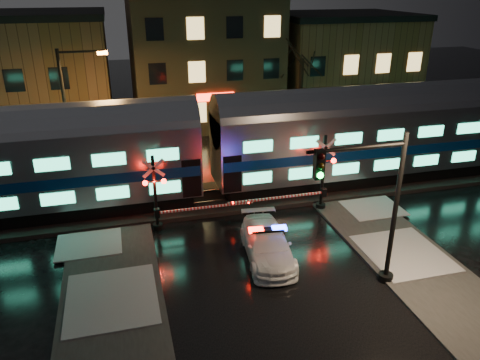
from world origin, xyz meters
name	(u,v)px	position (x,y,z in m)	size (l,w,h in m)	color
ground	(250,242)	(0.00, 0.00, 0.00)	(120.00, 120.00, 0.00)	black
ballast	(226,197)	(0.00, 5.00, 0.12)	(90.00, 4.20, 0.24)	black
sidewalk_left	(113,354)	(-6.50, -6.00, 0.06)	(4.00, 20.00, 0.12)	#2D2D2D
sidewalk_right	(446,293)	(6.50, -6.00, 0.06)	(4.00, 20.00, 0.12)	#2D2D2D
building_left	(18,78)	(-13.00, 22.00, 4.50)	(14.00, 10.00, 9.00)	brown
building_mid	(202,54)	(2.00, 22.50, 5.75)	(12.00, 11.00, 11.50)	brown
building_right	(339,66)	(15.00, 22.00, 4.25)	(12.00, 10.00, 8.50)	brown
train	(206,145)	(-1.07, 5.00, 3.38)	(51.00, 3.12, 5.92)	black
police_car	(267,244)	(0.37, -1.57, 0.71)	(2.50, 5.04, 1.57)	white
crossing_signal_right	(317,181)	(4.41, 2.31, 1.77)	(6.02, 0.67, 4.26)	black
crossing_signal_left	(163,200)	(-3.81, 2.30, 1.64)	(5.60, 0.65, 3.97)	black
traffic_light	(373,210)	(3.63, -4.57, 3.47)	(4.22, 0.73, 6.52)	black
streetlight	(71,111)	(-8.15, 9.00, 4.75)	(2.76, 0.29, 8.25)	black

